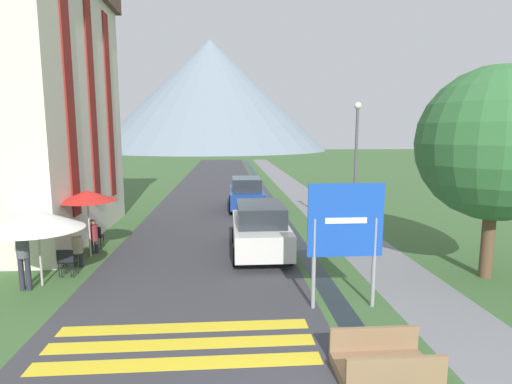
% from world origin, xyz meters
% --- Properties ---
extents(ground_plane, '(160.00, 160.00, 0.00)m').
position_xyz_m(ground_plane, '(0.00, 20.00, 0.00)').
color(ground_plane, '#3D6033').
extents(road, '(6.40, 60.00, 0.01)m').
position_xyz_m(road, '(-2.50, 30.00, 0.00)').
color(road, '#38383D').
rests_on(road, ground_plane).
extents(footpath, '(2.20, 60.00, 0.01)m').
position_xyz_m(footpath, '(3.60, 30.00, 0.00)').
color(footpath, slate).
rests_on(footpath, ground_plane).
extents(drainage_channel, '(0.60, 60.00, 0.00)m').
position_xyz_m(drainage_channel, '(1.20, 30.00, 0.00)').
color(drainage_channel, black).
rests_on(drainage_channel, ground_plane).
extents(crosswalk_marking, '(5.44, 1.84, 0.01)m').
position_xyz_m(crosswalk_marking, '(-2.50, 2.97, 0.01)').
color(crosswalk_marking, yellow).
rests_on(crosswalk_marking, ground_plane).
extents(mountain_distant, '(57.43, 57.43, 27.06)m').
position_xyz_m(mountain_distant, '(-5.62, 97.91, 13.53)').
color(mountain_distant, slate).
rests_on(mountain_distant, ground_plane).
extents(hotel_building, '(5.44, 8.97, 10.92)m').
position_xyz_m(hotel_building, '(-9.39, 12.00, 5.90)').
color(hotel_building, beige).
rests_on(hotel_building, ground_plane).
extents(road_sign, '(1.84, 0.11, 3.09)m').
position_xyz_m(road_sign, '(1.28, 4.46, 1.97)').
color(road_sign, gray).
rests_on(road_sign, ground_plane).
extents(footbridge, '(1.70, 1.10, 0.65)m').
position_xyz_m(footbridge, '(1.20, 1.65, 0.23)').
color(footbridge, '#846647').
rests_on(footbridge, ground_plane).
extents(parked_car_near, '(1.98, 4.49, 1.82)m').
position_xyz_m(parked_car_near, '(-0.40, 9.12, 0.91)').
color(parked_car_near, silver).
rests_on(parked_car_near, ground_plane).
extents(parked_car_far, '(1.93, 4.29, 1.82)m').
position_xyz_m(parked_car_far, '(-0.50, 17.38, 0.91)').
color(parked_car_far, navy).
rests_on(parked_car_far, ground_plane).
extents(cafe_chair_near_right, '(0.40, 0.40, 0.85)m').
position_xyz_m(cafe_chair_near_right, '(-6.31, 7.13, 0.51)').
color(cafe_chair_near_right, black).
rests_on(cafe_chair_near_right, ground_plane).
extents(cafe_chair_far_right, '(0.40, 0.40, 0.85)m').
position_xyz_m(cafe_chair_far_right, '(-6.42, 10.09, 0.51)').
color(cafe_chair_far_right, black).
rests_on(cafe_chair_far_right, ground_plane).
extents(cafe_chair_near_left, '(0.40, 0.40, 0.85)m').
position_xyz_m(cafe_chair_near_left, '(-6.40, 7.16, 0.51)').
color(cafe_chair_near_left, black).
rests_on(cafe_chair_near_left, ground_plane).
extents(cafe_umbrella_front_white, '(2.47, 2.47, 2.18)m').
position_xyz_m(cafe_umbrella_front_white, '(-6.79, 6.46, 1.90)').
color(cafe_umbrella_front_white, '#B7B2A8').
rests_on(cafe_umbrella_front_white, ground_plane).
extents(cafe_umbrella_middle_red, '(1.92, 1.92, 2.34)m').
position_xyz_m(cafe_umbrella_middle_red, '(-6.32, 9.11, 2.14)').
color(cafe_umbrella_middle_red, '#B7B2A8').
rests_on(cafe_umbrella_middle_red, ground_plane).
extents(person_standing_terrace, '(0.32, 0.32, 1.73)m').
position_xyz_m(person_standing_terrace, '(-7.09, 6.15, 1.00)').
color(person_standing_terrace, '#282833').
rests_on(person_standing_terrace, ground_plane).
extents(person_seated_near, '(0.32, 0.32, 1.20)m').
position_xyz_m(person_seated_near, '(-6.35, 8.03, 0.66)').
color(person_seated_near, '#282833').
rests_on(person_seated_near, ground_plane).
extents(person_seated_far, '(0.32, 0.32, 1.24)m').
position_xyz_m(person_seated_far, '(-6.34, 9.52, 0.69)').
color(person_seated_far, '#282833').
rests_on(person_seated_far, ground_plane).
extents(streetlamp, '(0.28, 0.28, 5.49)m').
position_xyz_m(streetlamp, '(3.71, 11.27, 3.23)').
color(streetlamp, '#515156').
rests_on(streetlamp, ground_plane).
extents(tree_by_path, '(4.41, 4.41, 6.17)m').
position_xyz_m(tree_by_path, '(6.13, 6.24, 3.96)').
color(tree_by_path, brown).
rests_on(tree_by_path, ground_plane).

